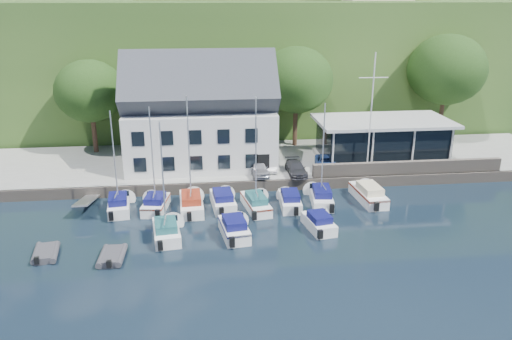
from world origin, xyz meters
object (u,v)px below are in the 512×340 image
object	(u,v)px
club_pavilion	(382,139)
boat_r1_3	(223,199)
boat_r1_0	(114,160)
car_dgrey	(296,168)
boat_r1_2	(189,157)
boat_r1_4	(256,160)
dinghy_0	(46,252)
boat_r1_5	(290,199)
boat_r1_1	(153,161)
boat_r1_6	(323,153)
boat_r1_7	(368,192)
car_silver	(258,168)
boat_r2_2	(234,226)
harbor_building	(201,120)
boat_r2_1	(163,183)
boat_r2_3	(319,221)
car_blue	(326,162)
dinghy_1	(112,255)
flagpole	(371,114)
car_white	(272,164)

from	to	relation	value
club_pavilion	boat_r1_3	xyz separation A→B (m)	(-16.38, -8.19, -2.31)
club_pavilion	boat_r1_0	distance (m)	26.18
club_pavilion	car_dgrey	distance (m)	10.14
boat_r1_0	boat_r1_2	world-z (taller)	boat_r1_2
club_pavilion	boat_r1_4	world-z (taller)	boat_r1_4
dinghy_0	boat_r1_5	bearing A→B (deg)	11.93
boat_r1_1	boat_r1_6	bearing A→B (deg)	8.67
boat_r1_7	dinghy_0	distance (m)	25.74
boat_r1_4	boat_r1_7	world-z (taller)	boat_r1_4
car_silver	dinghy_0	world-z (taller)	car_silver
boat_r1_5	boat_r2_2	xyz separation A→B (m)	(-5.00, -4.96, 0.08)
harbor_building	boat_r1_7	world-z (taller)	harbor_building
boat_r2_1	boat_r2_3	world-z (taller)	boat_r2_1
boat_r1_2	boat_r1_0	bearing A→B (deg)	173.36
car_blue	boat_r1_5	bearing A→B (deg)	-115.78
boat_r2_3	dinghy_1	bearing A→B (deg)	-178.34
car_silver	boat_r1_4	world-z (taller)	boat_r1_4
car_blue	boat_r2_1	size ratio (longest dim) A/B	0.44
harbor_building	flagpole	distance (m)	15.98
harbor_building	boat_r1_7	bearing A→B (deg)	-31.76
boat_r2_3	club_pavilion	bearing A→B (deg)	44.58
car_silver	car_blue	bearing A→B (deg)	3.38
boat_r1_3	boat_r1_6	xyz separation A→B (m)	(8.32, -0.02, 3.69)
boat_r1_1	boat_r1_4	world-z (taller)	boat_r1_1
car_dgrey	boat_r2_3	world-z (taller)	car_dgrey
harbor_building	dinghy_1	size ratio (longest dim) A/B	5.01
car_white	boat_r1_3	distance (m)	7.97
boat_r1_5	boat_r2_2	size ratio (longest dim) A/B	1.06
harbor_building	boat_r1_3	bearing A→B (deg)	-79.45
car_silver	flagpole	size ratio (longest dim) A/B	0.35
car_dgrey	dinghy_0	world-z (taller)	car_dgrey
boat_r2_3	dinghy_1	size ratio (longest dim) A/B	1.74
car_blue	boat_r1_7	xyz separation A→B (m)	(2.32, -5.80, -0.88)
car_dgrey	boat_r1_3	world-z (taller)	car_dgrey
club_pavilion	dinghy_0	xyz separation A→B (m)	(-28.66, -15.28, -2.72)
boat_r1_2	dinghy_0	xyz separation A→B (m)	(-9.69, -6.82, -4.18)
harbor_building	boat_r1_6	world-z (taller)	harbor_building
boat_r1_5	boat_r2_2	world-z (taller)	boat_r2_2
car_silver	boat_r1_1	world-z (taller)	boat_r1_1
harbor_building	flagpole	size ratio (longest dim) A/B	1.30
car_white	boat_r1_3	size ratio (longest dim) A/B	0.58
flagpole	boat_r1_3	distance (m)	15.55
boat_r1_3	dinghy_0	xyz separation A→B (m)	(-12.28, -7.09, -0.41)
boat_r1_2	flagpole	bearing A→B (deg)	13.10
boat_r1_0	boat_r1_2	size ratio (longest dim) A/B	0.98
car_dgrey	boat_r1_6	distance (m)	5.58
boat_r1_2	boat_r2_3	bearing A→B (deg)	-29.33
flagpole	boat_r2_3	bearing A→B (deg)	-125.65
boat_r1_0	boat_r1_7	distance (m)	21.25
car_white	boat_r1_4	world-z (taller)	boat_r1_4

